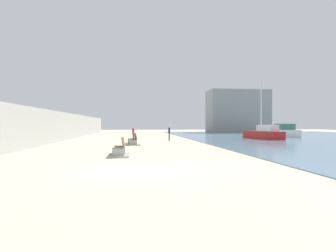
% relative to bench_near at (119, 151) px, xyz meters
% --- Properties ---
extents(ground_plane, '(120.00, 120.00, 0.00)m').
position_rel_bench_near_xyz_m(ground_plane, '(0.81, 13.35, -0.23)').
color(ground_plane, beige).
extents(seawall, '(0.80, 64.00, 2.88)m').
position_rel_bench_near_xyz_m(seawall, '(-6.69, 13.35, 1.21)').
color(seawall, '#9E9E99').
rests_on(seawall, ground).
extents(bench_near, '(1.12, 2.11, 0.98)m').
position_rel_bench_near_xyz_m(bench_near, '(0.00, 0.00, 0.00)').
color(bench_near, '#9E9E99').
rests_on(bench_near, ground).
extents(bench_far, '(1.31, 2.20, 0.98)m').
position_rel_bench_near_xyz_m(bench_far, '(0.62, 8.09, 0.00)').
color(bench_far, '#9E9E99').
rests_on(bench_far, ground).
extents(person_walking, '(0.20, 0.53, 1.52)m').
position_rel_bench_near_xyz_m(person_walking, '(0.64, 11.05, 0.63)').
color(person_walking, navy).
rests_on(person_walking, ground).
extents(person_standing, '(0.25, 0.52, 1.56)m').
position_rel_bench_near_xyz_m(person_standing, '(4.27, 13.68, 0.66)').
color(person_standing, '#333338').
rests_on(person_standing, ground).
extents(boat_far_left, '(3.03, 6.49, 1.70)m').
position_rel_bench_near_xyz_m(boat_far_left, '(19.90, 20.07, 0.45)').
color(boat_far_left, white).
rests_on(boat_far_left, water_bay).
extents(boat_nearest, '(2.57, 5.85, 7.09)m').
position_rel_bench_near_xyz_m(boat_nearest, '(15.02, 15.13, 0.43)').
color(boat_nearest, red).
rests_on(boat_nearest, water_bay).
extents(harbor_building, '(12.00, 6.00, 8.59)m').
position_rel_bench_near_xyz_m(harbor_building, '(21.66, 41.35, 4.06)').
color(harbor_building, gray).
rests_on(harbor_building, ground).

